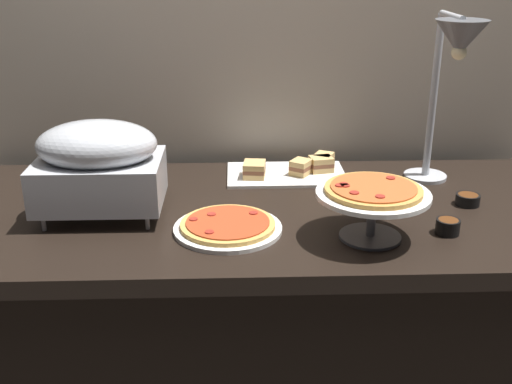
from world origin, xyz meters
The scene contains 9 objects.
back_wall centered at (0.00, 0.50, 1.20)m, with size 4.40×0.04×2.40m, color #B7A893.
buffet_table centered at (0.00, 0.00, 0.39)m, with size 1.90×0.84×0.76m.
chafing_dish centered at (-0.46, -0.04, 0.92)m, with size 0.35×0.25×0.28m.
heat_lamp centered at (0.56, 0.09, 1.18)m, with size 0.15×0.33×0.54m.
pizza_plate_front centered at (-0.10, -0.16, 0.77)m, with size 0.30×0.30×0.03m.
pizza_plate_center centered at (0.28, -0.22, 0.88)m, with size 0.30×0.30×0.15m.
sandwich_platter centered at (0.11, 0.28, 0.78)m, with size 0.40×0.24×0.06m.
sauce_cup_near centered at (0.49, -0.20, 0.78)m, with size 0.06×0.06×0.04m.
sauce_cup_far centered at (0.62, 0.00, 0.78)m, with size 0.07×0.07×0.03m.
Camera 1 is at (-0.08, -1.70, 1.48)m, focal length 43.76 mm.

